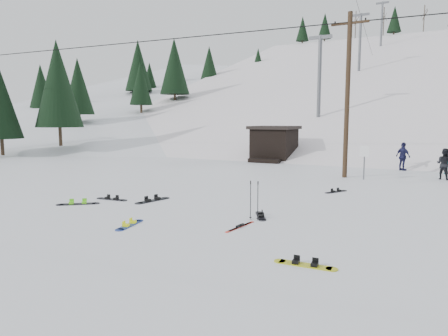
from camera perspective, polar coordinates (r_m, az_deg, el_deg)
The scene contains 23 objects.
ground at distance 11.51m, azimuth -8.46°, elevation -9.36°, with size 200.00×200.00×0.00m, color white.
ski_slope at distance 65.92m, azimuth 22.18°, elevation -7.00°, with size 60.00×75.00×45.00m, color white.
ridge_left at distance 72.46m, azimuth -8.15°, elevation -4.52°, with size 34.00×85.00×38.00m, color white.
treeline_left at distance 63.63m, azimuth -11.20°, elevation 3.84°, with size 20.00×64.00×10.00m, color black, non-canonical shape.
treeline_crest at distance 95.08m, azimuth 24.66°, elevation 4.30°, with size 50.00×6.00×10.00m, color black, non-canonical shape.
utility_pole at distance 23.32m, azimuth 17.23°, elevation 10.19°, with size 2.00×0.26×9.00m.
trail_sign at distance 22.74m, azimuth 19.42°, elevation 1.60°, with size 0.50×0.09×1.85m.
lift_hut at distance 32.01m, azimuth 7.16°, elevation 3.51°, with size 3.40×4.10×2.75m.
lift_tower_near at distance 40.51m, azimuth 13.50°, elevation 13.27°, with size 2.20×0.36×8.00m.
lift_tower_mid at distance 60.79m, azimuth 18.87°, elevation 17.07°, with size 2.20×0.36×8.00m.
lift_tower_far at distance 81.45m, azimuth 21.61°, elevation 18.90°, with size 2.20×0.36×8.00m.
hero_snowboard at distance 12.65m, azimuth -13.34°, elevation -7.87°, with size 0.48×1.37×0.10m.
hero_skis at distance 12.14m, azimuth 2.31°, elevation -8.33°, with size 0.25×1.50×0.08m.
ski_poles at distance 12.90m, azimuth 4.33°, elevation -4.57°, with size 0.35×0.09×1.27m.
board_scatter_a at distance 16.83m, azimuth -15.74°, elevation -4.28°, with size 1.45×0.39×0.10m.
board_scatter_b at distance 16.19m, azimuth -10.16°, elevation -4.55°, with size 0.58×1.67×0.12m.
board_scatter_c at distance 16.29m, azimuth -20.14°, elevation -4.79°, with size 1.30×1.14×0.11m.
board_scatter_d at distance 13.48m, azimuth 5.26°, elevation -6.80°, with size 0.78×1.19×0.09m.
board_scatter_e at distance 9.25m, azimuth 11.51°, elevation -13.35°, with size 1.42×0.34×0.10m.
board_scatter_f at distance 18.58m, azimuth 15.72°, elevation -3.25°, with size 0.77×1.17×0.09m.
skier_teal at distance 27.24m, azimuth 29.30°, elevation 0.78°, with size 0.53×0.35×1.47m, color #0B6670.
skier_dark at distance 24.62m, azimuth 28.93°, elevation 0.51°, with size 0.82×0.64×1.70m, color black.
skier_navy at distance 27.85m, azimuth 24.21°, elevation 1.51°, with size 1.06×0.44×1.80m, color #19193F.
Camera 1 is at (6.71, -8.79, 3.20)m, focal length 32.00 mm.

